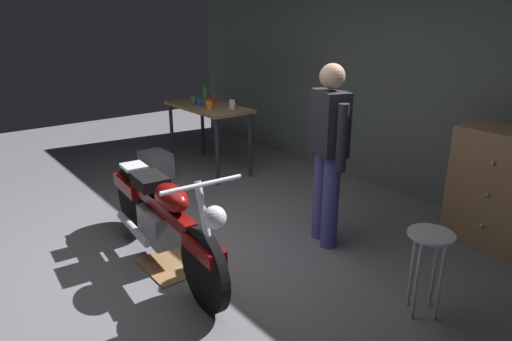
# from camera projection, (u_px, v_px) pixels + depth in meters

# --- Properties ---
(ground_plane) EXTENTS (12.00, 12.00, 0.00)m
(ground_plane) POSITION_uv_depth(u_px,v_px,m) (197.00, 254.00, 4.09)
(ground_plane) COLOR slate
(back_wall) EXTENTS (8.00, 0.12, 3.10)m
(back_wall) POSITION_uv_depth(u_px,v_px,m) (399.00, 61.00, 5.22)
(back_wall) COLOR #56605B
(back_wall) RESTS_ON ground_plane
(workbench) EXTENTS (1.30, 0.64, 0.90)m
(workbench) POSITION_uv_depth(u_px,v_px,m) (208.00, 114.00, 6.10)
(workbench) COLOR #99724C
(workbench) RESTS_ON ground_plane
(motorcycle) EXTENTS (2.19, 0.60, 1.00)m
(motorcycle) POSITION_uv_depth(u_px,v_px,m) (161.00, 216.00, 3.80)
(motorcycle) COLOR black
(motorcycle) RESTS_ON ground_plane
(person_standing) EXTENTS (0.54, 0.34, 1.67)m
(person_standing) POSITION_uv_depth(u_px,v_px,m) (328.00, 148.00, 4.03)
(person_standing) COLOR #484B95
(person_standing) RESTS_ON ground_plane
(shop_stool) EXTENTS (0.32, 0.32, 0.64)m
(shop_stool) POSITION_uv_depth(u_px,v_px,m) (429.00, 251.00, 3.13)
(shop_stool) COLOR #B2B2B7
(shop_stool) RESTS_ON ground_plane
(wooden_dresser) EXTENTS (0.80, 0.47, 1.10)m
(wooden_dresser) POSITION_uv_depth(u_px,v_px,m) (499.00, 189.00, 4.11)
(wooden_dresser) COLOR #99724C
(wooden_dresser) RESTS_ON ground_plane
(drip_tray) EXTENTS (0.56, 0.40, 0.01)m
(drip_tray) POSITION_uv_depth(u_px,v_px,m) (169.00, 265.00, 3.89)
(drip_tray) COLOR olive
(drip_tray) RESTS_ON ground_plane
(storage_bin) EXTENTS (0.44, 0.32, 0.34)m
(storage_bin) POSITION_uv_depth(u_px,v_px,m) (156.00, 165.00, 5.98)
(storage_bin) COLOR gray
(storage_bin) RESTS_ON ground_plane
(mug_white_ceramic) EXTENTS (0.11, 0.08, 0.11)m
(mug_white_ceramic) POSITION_uv_depth(u_px,v_px,m) (232.00, 104.00, 5.84)
(mug_white_ceramic) COLOR white
(mug_white_ceramic) RESTS_ON workbench
(mug_brown_stoneware) EXTENTS (0.11, 0.07, 0.10)m
(mug_brown_stoneware) POSITION_uv_depth(u_px,v_px,m) (214.00, 98.00, 6.36)
(mug_brown_stoneware) COLOR brown
(mug_brown_stoneware) RESTS_ON workbench
(mug_blue_enamel) EXTENTS (0.11, 0.08, 0.10)m
(mug_blue_enamel) POSITION_uv_depth(u_px,v_px,m) (200.00, 102.00, 6.02)
(mug_blue_enamel) COLOR #2D51AD
(mug_blue_enamel) RESTS_ON workbench
(mug_green_speckled) EXTENTS (0.12, 0.08, 0.10)m
(mug_green_speckled) POSITION_uv_depth(u_px,v_px,m) (194.00, 100.00, 6.15)
(mug_green_speckled) COLOR #3D7F4C
(mug_green_speckled) RESTS_ON workbench
(mug_red_diner) EXTENTS (0.10, 0.07, 0.09)m
(mug_red_diner) POSITION_uv_depth(u_px,v_px,m) (211.00, 101.00, 6.13)
(mug_red_diner) COLOR red
(mug_red_diner) RESTS_ON workbench
(mug_orange_travel) EXTENTS (0.12, 0.09, 0.11)m
(mug_orange_travel) POSITION_uv_depth(u_px,v_px,m) (209.00, 105.00, 5.80)
(mug_orange_travel) COLOR orange
(mug_orange_travel) RESTS_ON workbench
(bottle) EXTENTS (0.06, 0.06, 0.24)m
(bottle) POSITION_uv_depth(u_px,v_px,m) (205.00, 93.00, 6.39)
(bottle) COLOR #4C8C4C
(bottle) RESTS_ON workbench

